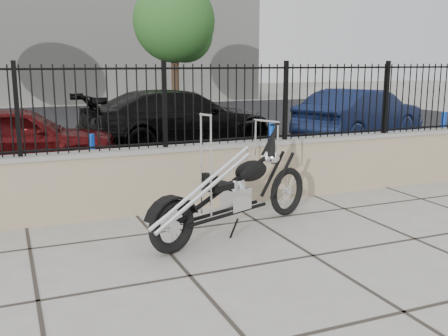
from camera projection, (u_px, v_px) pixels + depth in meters
ground_plane at (313, 256)px, 6.02m from camera, size 90.00×90.00×0.00m
parking_lot at (109, 129)px, 17.32m from camera, size 30.00×30.00×0.00m
retaining_wall at (228, 173)px, 8.19m from camera, size 14.00×0.36×0.96m
iron_fence at (228, 104)px, 7.97m from camera, size 14.00×0.08×1.20m
background_building at (59, 29)px, 29.17m from camera, size 22.00×6.00×8.00m
chopper_motorcycle at (233, 172)px, 6.67m from camera, size 2.67×1.48×1.62m
car_red at (18, 138)px, 10.63m from camera, size 4.11×2.07×1.34m
car_black at (180, 119)px, 13.54m from camera, size 5.42×2.85×1.50m
car_blue at (361, 115)px, 14.72m from camera, size 4.68×3.02×1.46m
bollard_a at (92, 159)px, 9.56m from camera, size 0.12×0.12×0.91m
bollard_b at (271, 147)px, 10.37m from camera, size 0.16×0.16×1.06m
bollard_c at (443, 132)px, 12.83m from camera, size 0.14×0.14×1.00m
tree_right at (174, 17)px, 21.41m from camera, size 3.37×3.37×5.68m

